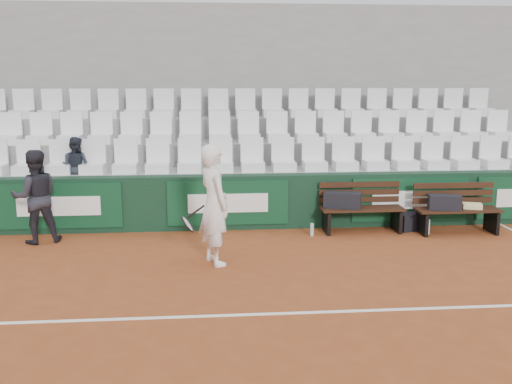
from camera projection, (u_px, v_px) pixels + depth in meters
name	position (u px, v px, depth m)	size (l,w,h in m)	color
ground	(257.00, 315.00, 6.74)	(80.00, 80.00, 0.00)	brown
court_baseline	(257.00, 314.00, 6.74)	(18.00, 0.06, 0.01)	white
back_barrier	(242.00, 202.00, 10.55)	(18.00, 0.34, 1.00)	#10311E
grandstand_tier_front	(237.00, 195.00, 11.16)	(18.00, 0.95, 1.00)	gray
grandstand_tier_mid	(234.00, 176.00, 12.04)	(18.00, 0.95, 1.45)	gray
grandstand_tier_back	(232.00, 159.00, 12.93)	(18.00, 0.95, 1.90)	gray
grandstand_rear_wall	(231.00, 102.00, 13.29)	(18.00, 0.30, 4.40)	gray
seat_row_front	(237.00, 155.00, 10.83)	(11.90, 0.44, 0.63)	white
seat_row_mid	(234.00, 127.00, 11.67)	(11.90, 0.44, 0.63)	white
seat_row_back	(232.00, 103.00, 12.51)	(11.90, 0.44, 0.63)	silver
bench_left	(362.00, 220.00, 10.34)	(1.50, 0.56, 0.45)	#331A0F
bench_right	(457.00, 221.00, 10.26)	(1.50, 0.56, 0.45)	#321A0F
sports_bag_left	(342.00, 200.00, 10.27)	(0.65, 0.28, 0.28)	black
sports_bag_right	(445.00, 202.00, 10.14)	(0.55, 0.26, 0.26)	black
towel	(472.00, 206.00, 10.23)	(0.32, 0.23, 0.09)	beige
sports_bag_ground	(410.00, 221.00, 10.50)	(0.51, 0.31, 0.31)	black
water_bottle_near	(312.00, 230.00, 10.08)	(0.06, 0.06, 0.23)	#ACBCC3
water_bottle_far	(428.00, 227.00, 10.21)	(0.07, 0.07, 0.26)	silver
tennis_player	(214.00, 205.00, 8.45)	(0.83, 0.78, 1.81)	white
ball_kid	(35.00, 197.00, 9.56)	(0.77, 0.60, 1.59)	black
spectator_c	(74.00, 143.00, 10.58)	(0.55, 0.43, 1.13)	#1E242D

